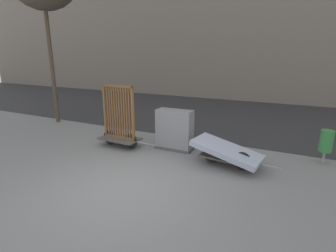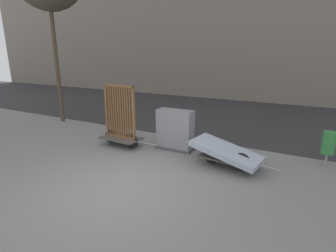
{
  "view_description": "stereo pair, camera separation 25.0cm",
  "coord_description": "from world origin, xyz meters",
  "px_view_note": "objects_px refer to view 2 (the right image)",
  "views": [
    {
      "loc": [
        3.14,
        -4.15,
        2.8
      ],
      "look_at": [
        0.0,
        2.17,
        0.87
      ],
      "focal_mm": 28.0,
      "sensor_mm": 36.0,
      "label": 1
    },
    {
      "loc": [
        3.36,
        -4.03,
        2.8
      ],
      "look_at": [
        0.0,
        2.17,
        0.87
      ],
      "focal_mm": 28.0,
      "sensor_mm": 36.0,
      "label": 2
    }
  ],
  "objects_px": {
    "bike_cart_with_mattress": "(226,152)",
    "trash_bin": "(329,143)",
    "bike_cart_with_bedframe": "(121,125)",
    "utility_cabinet": "(175,131)"
  },
  "relations": [
    {
      "from": "bike_cart_with_bedframe",
      "to": "bike_cart_with_mattress",
      "type": "distance_m",
      "value": 3.38
    },
    {
      "from": "bike_cart_with_mattress",
      "to": "trash_bin",
      "type": "xyz_separation_m",
      "value": [
        2.27,
        1.33,
        0.22
      ]
    },
    {
      "from": "bike_cart_with_bedframe",
      "to": "bike_cart_with_mattress",
      "type": "height_order",
      "value": "bike_cart_with_bedframe"
    },
    {
      "from": "bike_cart_with_mattress",
      "to": "utility_cabinet",
      "type": "xyz_separation_m",
      "value": [
        -1.74,
        0.55,
        0.18
      ]
    },
    {
      "from": "bike_cart_with_mattress",
      "to": "trash_bin",
      "type": "relative_size",
      "value": 2.48
    },
    {
      "from": "bike_cart_with_bedframe",
      "to": "bike_cart_with_mattress",
      "type": "relative_size",
      "value": 0.89
    },
    {
      "from": "bike_cart_with_bedframe",
      "to": "trash_bin",
      "type": "relative_size",
      "value": 2.2
    },
    {
      "from": "bike_cart_with_mattress",
      "to": "bike_cart_with_bedframe",
      "type": "bearing_deg",
      "value": -172.69
    },
    {
      "from": "trash_bin",
      "to": "bike_cart_with_bedframe",
      "type": "bearing_deg",
      "value": -166.69
    },
    {
      "from": "bike_cart_with_mattress",
      "to": "trash_bin",
      "type": "distance_m",
      "value": 2.64
    }
  ]
}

